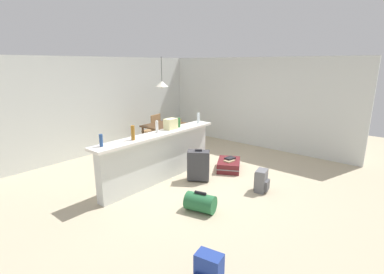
{
  "coord_description": "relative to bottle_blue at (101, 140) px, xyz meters",
  "views": [
    {
      "loc": [
        -4.24,
        -3.58,
        2.34
      ],
      "look_at": [
        0.28,
        0.18,
        0.79
      ],
      "focal_mm": 26.38,
      "sensor_mm": 36.0,
      "label": 1
    }
  ],
  "objects": [
    {
      "name": "ground_plane",
      "position": [
        1.76,
        -0.43,
        -1.13
      ],
      "size": [
        13.0,
        13.0,
        0.05
      ],
      "primitive_type": "cube",
      "color": "#BCAD8E"
    },
    {
      "name": "wall_back",
      "position": [
        1.76,
        2.62,
        0.14
      ],
      "size": [
        6.6,
        0.1,
        2.5
      ],
      "primitive_type": "cube",
      "color": "silver",
      "rests_on": "ground_plane"
    },
    {
      "name": "wall_right",
      "position": [
        4.81,
        -0.13,
        0.14
      ],
      "size": [
        0.1,
        6.0,
        2.5
      ],
      "primitive_type": "cube",
      "color": "silver",
      "rests_on": "ground_plane"
    },
    {
      "name": "partition_half_wall",
      "position": [
        1.25,
        -0.06,
        -0.63
      ],
      "size": [
        2.8,
        0.2,
        0.95
      ],
      "primitive_type": "cube",
      "color": "silver",
      "rests_on": "ground_plane"
    },
    {
      "name": "bar_countertop",
      "position": [
        1.25,
        -0.06,
        -0.13
      ],
      "size": [
        2.96,
        0.4,
        0.05
      ],
      "primitive_type": "cube",
      "color": "white",
      "rests_on": "partition_half_wall"
    },
    {
      "name": "bottle_blue",
      "position": [
        0.0,
        0.0,
        0.0
      ],
      "size": [
        0.06,
        0.06,
        0.21
      ],
      "primitive_type": "cylinder",
      "color": "#284C89",
      "rests_on": "bar_countertop"
    },
    {
      "name": "bottle_amber",
      "position": [
        0.6,
        -0.08,
        0.03
      ],
      "size": [
        0.07,
        0.07,
        0.26
      ],
      "primitive_type": "cylinder",
      "color": "#9E661E",
      "rests_on": "bar_countertop"
    },
    {
      "name": "bottle_white",
      "position": [
        1.25,
        -0.0,
        0.02
      ],
      "size": [
        0.06,
        0.06,
        0.24
      ],
      "primitive_type": "cylinder",
      "color": "silver",
      "rests_on": "bar_countertop"
    },
    {
      "name": "bottle_green",
      "position": [
        1.89,
        -0.01,
        -0.0
      ],
      "size": [
        0.06,
        0.06,
        0.21
      ],
      "primitive_type": "cylinder",
      "color": "#2D6B38",
      "rests_on": "bar_countertop"
    },
    {
      "name": "bottle_clear",
      "position": [
        2.48,
        -0.08,
        0.01
      ],
      "size": [
        0.07,
        0.07,
        0.24
      ],
      "primitive_type": "cylinder",
      "color": "silver",
      "rests_on": "bar_countertop"
    },
    {
      "name": "grocery_bag",
      "position": [
        1.65,
        0.0,
        0.0
      ],
      "size": [
        0.26,
        0.18,
        0.22
      ],
      "primitive_type": "cube",
      "color": "beige",
      "rests_on": "bar_countertop"
    },
    {
      "name": "dining_table",
      "position": [
        2.77,
        1.31,
        -0.46
      ],
      "size": [
        1.1,
        0.8,
        0.74
      ],
      "color": "#4C331E",
      "rests_on": "ground_plane"
    },
    {
      "name": "dining_chair_near_partition",
      "position": [
        2.74,
        0.8,
        -0.59
      ],
      "size": [
        0.43,
        0.43,
        0.93
      ],
      "color": "#9E754C",
      "rests_on": "ground_plane"
    },
    {
      "name": "dining_chair_far_side",
      "position": [
        2.89,
        1.9,
        -0.59
      ],
      "size": [
        0.45,
        0.45,
        0.93
      ],
      "color": "#9E754C",
      "rests_on": "ground_plane"
    },
    {
      "name": "pendant_lamp",
      "position": [
        2.75,
        1.36,
        0.71
      ],
      "size": [
        0.34,
        0.34,
        0.8
      ],
      "color": "black"
    },
    {
      "name": "suitcase_flat_maroon",
      "position": [
        2.66,
        -0.82,
        -1.0
      ],
      "size": [
        0.89,
        0.76,
        0.22
      ],
      "color": "maroon",
      "rests_on": "ground_plane"
    },
    {
      "name": "backpack_blue",
      "position": [
        -0.44,
        -2.54,
        -0.91
      ],
      "size": [
        0.28,
        0.31,
        0.42
      ],
      "color": "#233D93",
      "rests_on": "ground_plane"
    },
    {
      "name": "duffel_bag_green",
      "position": [
        0.79,
        -1.46,
        -0.96
      ],
      "size": [
        0.41,
        0.54,
        0.34
      ],
      "color": "#286B3D",
      "rests_on": "ground_plane"
    },
    {
      "name": "suitcase_upright_charcoal",
      "position": [
        1.75,
        -0.67,
        -0.78
      ],
      "size": [
        0.44,
        0.5,
        0.67
      ],
      "color": "#38383D",
      "rests_on": "ground_plane"
    },
    {
      "name": "backpack_grey",
      "position": [
        2.11,
        -1.89,
        -0.91
      ],
      "size": [
        0.31,
        0.29,
        0.42
      ],
      "color": "slate",
      "rests_on": "ground_plane"
    },
    {
      "name": "book_stack",
      "position": [
        2.66,
        -0.84,
        -0.86
      ],
      "size": [
        0.33,
        0.23,
        0.06
      ],
      "color": "tan",
      "rests_on": "suitcase_flat_maroon"
    }
  ]
}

